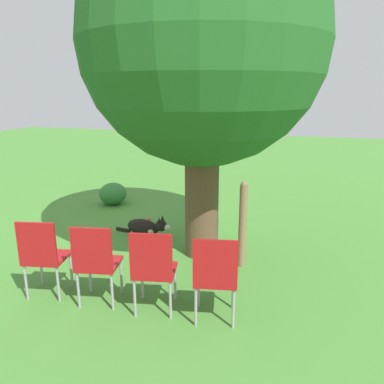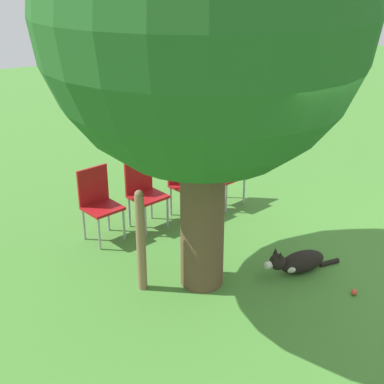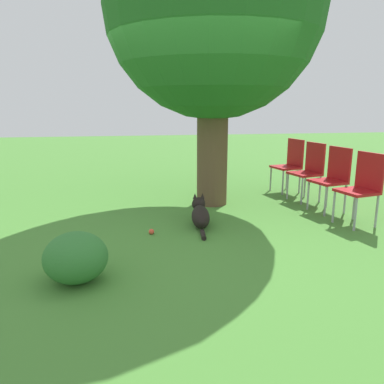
% 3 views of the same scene
% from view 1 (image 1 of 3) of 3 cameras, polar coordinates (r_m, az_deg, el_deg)
% --- Properties ---
extents(ground_plane, '(30.00, 30.00, 0.00)m').
position_cam_1_polar(ground_plane, '(6.43, -6.95, -6.15)').
color(ground_plane, '#478433').
extents(oak_tree, '(3.19, 3.19, 4.53)m').
position_cam_1_polar(oak_tree, '(5.15, 1.66, 21.56)').
color(oak_tree, brown).
rests_on(oak_tree, ground_plane).
extents(dog, '(0.30, 1.03, 0.37)m').
position_cam_1_polar(dog, '(6.26, -6.95, -5.34)').
color(dog, black).
rests_on(dog, ground_plane).
extents(fence_post, '(0.10, 0.10, 1.19)m').
position_cam_1_polar(fence_post, '(5.07, 7.71, -4.91)').
color(fence_post, '#846647').
rests_on(fence_post, ground_plane).
extents(red_chair_0, '(0.50, 0.52, 0.96)m').
position_cam_1_polar(red_chair_0, '(4.62, -21.77, -8.68)').
color(red_chair_0, '#B21419').
rests_on(red_chair_0, ground_plane).
extents(red_chair_1, '(0.50, 0.52, 0.96)m').
position_cam_1_polar(red_chair_1, '(4.28, -14.43, -9.95)').
color(red_chair_1, '#B21419').
rests_on(red_chair_1, ground_plane).
extents(red_chair_2, '(0.50, 0.52, 0.96)m').
position_cam_1_polar(red_chair_2, '(4.03, -5.92, -11.21)').
color(red_chair_2, '#B21419').
rests_on(red_chair_2, ground_plane).
extents(red_chair_3, '(0.50, 0.52, 0.96)m').
position_cam_1_polar(red_chair_3, '(3.87, 3.58, -12.33)').
color(red_chair_3, '#B21419').
rests_on(red_chair_3, ground_plane).
extents(tennis_ball, '(0.07, 0.07, 0.07)m').
position_cam_1_polar(tennis_ball, '(6.97, -6.59, -4.14)').
color(tennis_ball, '#E54C33').
rests_on(tennis_ball, ground_plane).
extents(low_shrub, '(0.57, 0.57, 0.46)m').
position_cam_1_polar(low_shrub, '(8.05, -11.95, -0.25)').
color(low_shrub, '#337533').
rests_on(low_shrub, ground_plane).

